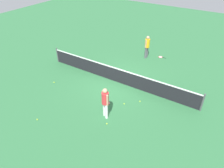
# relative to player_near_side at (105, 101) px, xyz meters

# --- Properties ---
(ground_plane) EXTENTS (40.00, 40.00, 0.00)m
(ground_plane) POSITION_rel_player_near_side_xyz_m (-1.12, 2.97, -1.01)
(ground_plane) COLOR #2D6B3D
(court_net) EXTENTS (10.09, 0.09, 1.07)m
(court_net) POSITION_rel_player_near_side_xyz_m (-1.12, 2.97, -0.51)
(court_net) COLOR #4C4C51
(court_net) RESTS_ON ground_plane
(player_near_side) EXTENTS (0.50, 0.46, 1.70)m
(player_near_side) POSITION_rel_player_near_side_xyz_m (0.00, 0.00, 0.00)
(player_near_side) COLOR white
(player_near_side) RESTS_ON ground_plane
(player_far_side) EXTENTS (0.37, 0.53, 1.70)m
(player_far_side) POSITION_rel_player_near_side_xyz_m (-0.99, 6.96, 0.00)
(player_far_side) COLOR #595960
(player_far_side) RESTS_ON ground_plane
(tennis_racket_near_player) EXTENTS (0.55, 0.51, 0.03)m
(tennis_racket_near_player) POSITION_rel_player_near_side_xyz_m (-0.53, 0.91, -1.00)
(tennis_racket_near_player) COLOR red
(tennis_racket_near_player) RESTS_ON ground_plane
(tennis_racket_far_player) EXTENTS (0.58, 0.31, 0.03)m
(tennis_racket_far_player) POSITION_rel_player_near_side_xyz_m (-0.05, 7.62, -1.00)
(tennis_racket_far_player) COLOR red
(tennis_racket_far_player) RESTS_ON ground_plane
(tennis_ball_near_player) EXTENTS (0.07, 0.07, 0.07)m
(tennis_ball_near_player) POSITION_rel_player_near_side_xyz_m (0.35, -0.41, -0.98)
(tennis_ball_near_player) COLOR #C6E033
(tennis_ball_near_player) RESTS_ON ground_plane
(tennis_ball_by_net) EXTENTS (0.07, 0.07, 0.07)m
(tennis_ball_by_net) POSITION_rel_player_near_side_xyz_m (-2.68, -2.00, -0.98)
(tennis_ball_by_net) COLOR #C6E033
(tennis_ball_by_net) RESTS_ON ground_plane
(tennis_ball_midcourt) EXTENTS (0.07, 0.07, 0.07)m
(tennis_ball_midcourt) POSITION_rel_player_near_side_xyz_m (-4.37, 0.79, -0.98)
(tennis_ball_midcourt) COLOR #C6E033
(tennis_ball_midcourt) RESTS_ON ground_plane
(tennis_ball_baseline) EXTENTS (0.07, 0.07, 0.07)m
(tennis_ball_baseline) POSITION_rel_player_near_side_xyz_m (0.32, 1.32, -0.98)
(tennis_ball_baseline) COLOR #C6E033
(tennis_ball_baseline) RESTS_ON ground_plane
(tennis_ball_stray_left) EXTENTS (0.07, 0.07, 0.07)m
(tennis_ball_stray_left) POSITION_rel_player_near_side_xyz_m (0.95, 1.95, -0.98)
(tennis_ball_stray_left) COLOR #C6E033
(tennis_ball_stray_left) RESTS_ON ground_plane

